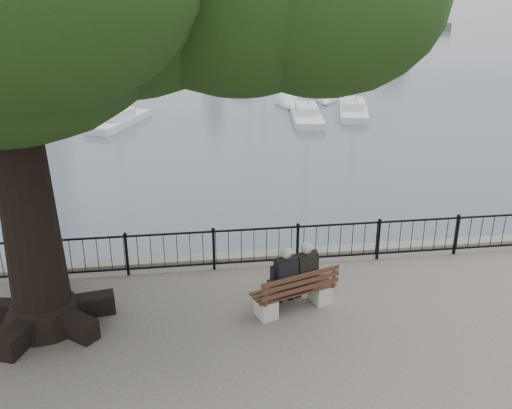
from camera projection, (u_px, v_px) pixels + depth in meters
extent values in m
cube|color=#69665C|center=(253.00, 275.00, 14.30)|extent=(200.00, 0.40, 1.20)
plane|color=#374251|center=(184.00, 21.00, 106.55)|extent=(260.00, 260.00, 0.00)
cube|color=black|center=(256.00, 229.00, 13.29)|extent=(22.00, 0.04, 0.04)
cube|color=black|center=(256.00, 261.00, 13.60)|extent=(22.00, 0.04, 0.04)
cube|color=#A29E96|center=(266.00, 308.00, 11.57)|extent=(0.48, 0.54, 0.41)
cube|color=#A29E96|center=(320.00, 293.00, 12.12)|extent=(0.48, 0.54, 0.41)
cube|color=#3B2014|center=(294.00, 290.00, 11.76)|extent=(1.87, 1.07, 0.04)
cube|color=#3B2014|center=(301.00, 283.00, 11.42)|extent=(1.72, 0.63, 0.40)
cube|color=black|center=(283.00, 287.00, 11.61)|extent=(0.44, 0.40, 0.24)
cube|color=black|center=(286.00, 273.00, 11.38)|extent=(0.50, 0.37, 0.60)
sphere|color=tan|center=(286.00, 253.00, 11.26)|extent=(0.23, 0.23, 0.23)
ellipsoid|color=#9E9E9E|center=(286.00, 252.00, 11.23)|extent=(0.24, 0.24, 0.20)
cube|color=black|center=(276.00, 295.00, 11.98)|extent=(0.45, 0.52, 0.45)
cube|color=black|center=(303.00, 282.00, 11.81)|extent=(0.44, 0.40, 0.24)
cube|color=black|center=(307.00, 268.00, 11.58)|extent=(0.50, 0.37, 0.60)
sphere|color=tan|center=(306.00, 248.00, 11.46)|extent=(0.23, 0.23, 0.23)
ellipsoid|color=#9E9E9E|center=(307.00, 247.00, 11.43)|extent=(0.24, 0.24, 0.20)
cube|color=black|center=(296.00, 290.00, 12.18)|extent=(0.45, 0.52, 0.45)
cone|color=black|center=(44.00, 310.00, 11.38)|extent=(1.79, 1.79, 0.53)
cone|color=black|center=(22.00, 172.00, 10.31)|extent=(1.16, 1.16, 6.32)
cube|color=#69665C|center=(34.00, 41.00, 66.33)|extent=(9.22, 9.22, 1.40)
cube|color=#69665C|center=(213.00, 50.00, 57.79)|extent=(5.69, 5.69, 1.40)
cube|color=#A29E96|center=(212.00, 26.00, 56.90)|extent=(2.09, 2.46, 3.79)
cube|color=#69665C|center=(211.00, 4.00, 56.14)|extent=(2.46, 2.84, 0.30)
cube|color=silver|center=(119.00, 123.00, 30.95)|extent=(3.26, 5.11, 0.55)
cube|color=silver|center=(118.00, 114.00, 30.77)|extent=(1.74, 2.26, 0.41)
cylinder|color=silver|center=(110.00, 24.00, 28.78)|extent=(0.11, 0.11, 9.75)
cube|color=silver|center=(306.00, 118.00, 32.19)|extent=(2.23, 5.73, 0.62)
cube|color=silver|center=(306.00, 109.00, 32.01)|extent=(1.41, 2.40, 0.47)
cylinder|color=silver|center=(311.00, 7.00, 29.71)|extent=(0.12, 0.12, 11.28)
cube|color=silver|center=(353.00, 112.00, 33.43)|extent=(2.92, 5.76, 0.62)
cube|color=silver|center=(354.00, 104.00, 33.24)|extent=(1.67, 2.48, 0.46)
cylinder|color=silver|center=(360.00, 28.00, 31.39)|extent=(0.12, 0.12, 8.90)
cube|color=silver|center=(250.00, 88.00, 40.82)|extent=(3.22, 5.79, 0.62)
cube|color=silver|center=(250.00, 81.00, 40.64)|extent=(1.79, 2.52, 0.47)
cylinder|color=silver|center=(250.00, 5.00, 38.46)|extent=(0.12, 0.12, 10.66)
cube|color=silver|center=(263.00, 77.00, 45.51)|extent=(2.58, 6.28, 0.68)
cube|color=silver|center=(263.00, 70.00, 45.33)|extent=(1.60, 2.64, 0.51)
cylinder|color=silver|center=(264.00, 9.00, 43.29)|extent=(0.14, 0.14, 9.74)
cube|color=#544B42|center=(348.00, 26.00, 88.32)|extent=(30.00, 8.00, 1.20)
cylinder|color=black|center=(321.00, 10.00, 84.93)|extent=(0.70, 0.70, 4.00)
cylinder|color=black|center=(356.00, 9.00, 87.52)|extent=(0.70, 0.70, 4.00)
cylinder|color=black|center=(395.00, 9.00, 87.35)|extent=(0.70, 0.70, 4.00)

